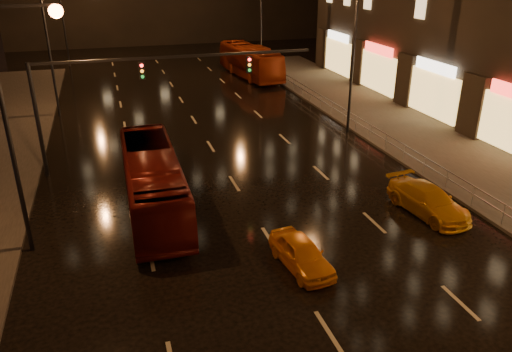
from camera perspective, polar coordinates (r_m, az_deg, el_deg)
The scene contains 8 objects.
ground at distance 30.15m, azimuth -4.41°, elevation 2.15°, with size 140.00×140.00×0.00m, color black.
sidewalk_right at distance 31.61m, azimuth 22.43°, elevation 1.54°, with size 7.00×70.00×0.15m, color #38332D.
traffic_signal at distance 28.17m, azimuth -14.95°, elevation 9.99°, with size 15.31×0.32×6.20m.
railing_right at distance 31.76m, azimuth 14.68°, elevation 4.28°, with size 0.05×56.00×1.00m.
bus_red at distance 23.85m, azimuth -11.72°, elevation -0.52°, with size 2.41×10.32×2.87m, color #5B100D.
bus_curb at distance 51.44m, azimuth -0.68°, elevation 13.00°, with size 2.62×11.19×3.12m, color #992E0F.
taxi_near at distance 19.42m, azimuth 5.21°, elevation -8.82°, with size 1.41×3.50×1.19m, color orange.
taxi_far at distance 24.56m, azimuth 19.08°, elevation -2.66°, with size 1.83×4.50×1.31m, color orange.
Camera 1 is at (-5.89, -7.47, 10.96)m, focal length 35.00 mm.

